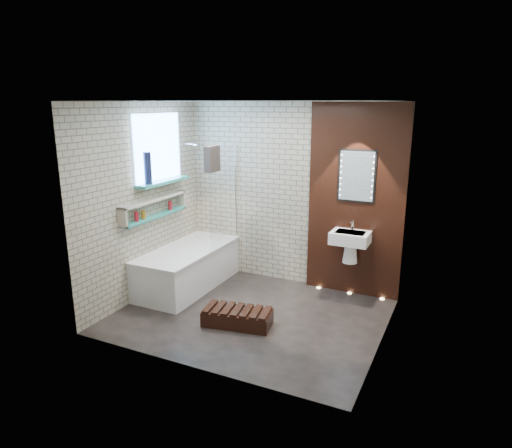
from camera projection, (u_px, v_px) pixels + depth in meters
The scene contains 15 objects.
ground at pixel (251, 315), 5.75m from camera, with size 3.20×3.20×0.00m, color black.
room_shell at pixel (251, 215), 5.41m from camera, with size 3.24×3.20×2.60m.
walnut_panel at pixel (356, 202), 6.12m from camera, with size 1.30×0.06×2.60m, color black.
clerestory_window at pixel (158, 154), 6.21m from camera, with size 0.18×1.00×0.94m.
display_niche at pixel (154, 208), 6.20m from camera, with size 0.14×1.30×0.26m.
bathtub at pixel (188, 267), 6.57m from camera, with size 0.79×1.74×0.70m.
bath_screen at pixel (223, 197), 6.55m from camera, with size 0.01×0.78×1.40m, color white.
towel at pixel (212, 159), 6.15m from camera, with size 0.10×0.27×0.35m, color black.
shower_head at pixel (199, 144), 6.60m from camera, with size 0.18×0.18×0.02m, color silver.
washbasin at pixel (350, 242), 6.09m from camera, with size 0.50×0.36×0.58m.
led_mirror at pixel (357, 176), 6.00m from camera, with size 0.50×0.02×0.70m.
walnut_step at pixel (237, 318), 5.48m from camera, with size 0.81×0.36×0.18m, color black.
niche_bottles at pixel (150, 212), 6.13m from camera, with size 0.06×0.78×0.13m.
sill_vases at pixel (148, 168), 5.94m from camera, with size 0.10×0.10×0.42m.
floor_uplights at pixel (349, 293), 6.40m from camera, with size 0.96×0.06×0.01m.
Camera 1 is at (2.32, -4.72, 2.59)m, focal length 32.10 mm.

